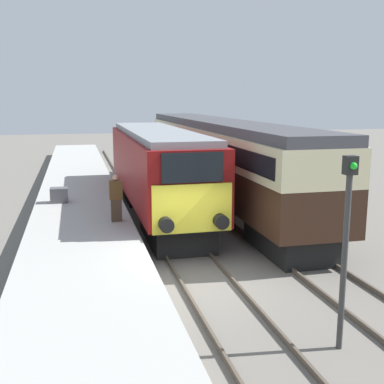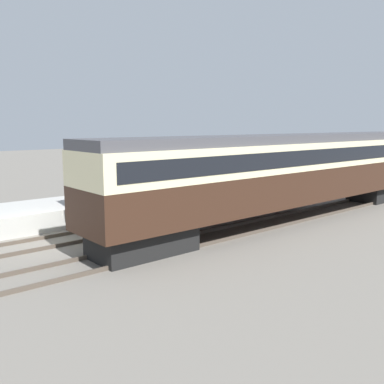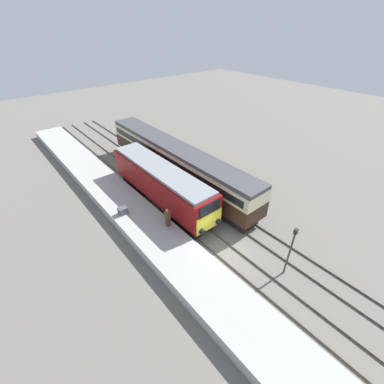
{
  "view_description": "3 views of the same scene",
  "coord_description": "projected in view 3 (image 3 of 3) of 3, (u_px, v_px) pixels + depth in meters",
  "views": [
    {
      "loc": [
        -3.37,
        -12.13,
        5.02
      ],
      "look_at": [
        0.0,
        1.7,
        2.25
      ],
      "focal_mm": 45.0,
      "sensor_mm": 36.0,
      "label": 1
    },
    {
      "loc": [
        15.49,
        -6.08,
        4.48
      ],
      "look_at": [
        1.7,
        5.7,
        1.6
      ],
      "focal_mm": 40.0,
      "sensor_mm": 36.0,
      "label": 2
    },
    {
      "loc": [
        -10.43,
        -8.81,
        14.36
      ],
      "look_at": [
        1.7,
        5.7,
        1.6
      ],
      "focal_mm": 24.0,
      "sensor_mm": 36.0,
      "label": 3
    }
  ],
  "objects": [
    {
      "name": "signal_post",
      "position": [
        291.0,
        248.0,
        16.19
      ],
      "size": [
        0.24,
        0.28,
        3.96
      ],
      "color": "#333333",
      "rests_on": "ground_plane"
    },
    {
      "name": "person_on_platform",
      "position": [
        168.0,
        218.0,
        19.74
      ],
      "size": [
        0.44,
        0.26,
        1.63
      ],
      "color": "#473828",
      "rests_on": "platform_left"
    },
    {
      "name": "passenger_carriage",
      "position": [
        175.0,
        159.0,
        26.23
      ],
      "size": [
        2.75,
        21.21,
        4.02
      ],
      "color": "black",
      "rests_on": "ground_plane"
    },
    {
      "name": "luggage_crate",
      "position": [
        123.0,
        211.0,
        21.27
      ],
      "size": [
        0.7,
        0.56,
        0.6
      ],
      "color": "#4C4C51",
      "rests_on": "platform_left"
    },
    {
      "name": "rails_far_track",
      "position": [
        211.0,
        202.0,
        24.13
      ],
      "size": [
        1.5,
        60.0,
        0.14
      ],
      "color": "#4C4238",
      "rests_on": "ground_plane"
    },
    {
      "name": "ground_plane",
      "position": [
        223.0,
        250.0,
        19.18
      ],
      "size": [
        120.0,
        120.0,
        0.0
      ],
      "primitive_type": "plane",
      "color": "slate"
    },
    {
      "name": "rails_near_track",
      "position": [
        182.0,
        217.0,
        22.32
      ],
      "size": [
        1.51,
        60.0,
        0.14
      ],
      "color": "#4C4238",
      "rests_on": "ground_plane"
    },
    {
      "name": "platform_left",
      "position": [
        131.0,
        212.0,
        22.27
      ],
      "size": [
        3.5,
        50.0,
        0.87
      ],
      "color": "#A8A8A3",
      "rests_on": "ground_plane"
    },
    {
      "name": "locomotive",
      "position": [
        161.0,
        183.0,
        23.1
      ],
      "size": [
        2.7,
        13.08,
        3.75
      ],
      "color": "black",
      "rests_on": "ground_plane"
    }
  ]
}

